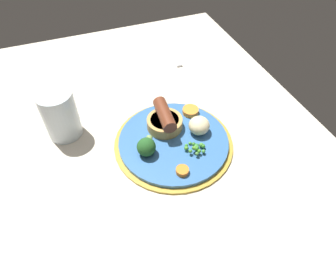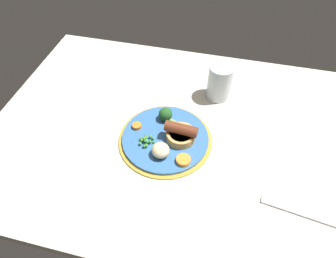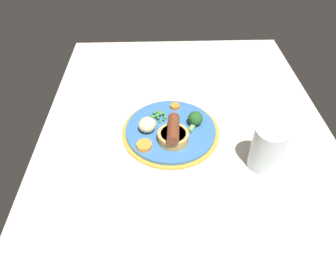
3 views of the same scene
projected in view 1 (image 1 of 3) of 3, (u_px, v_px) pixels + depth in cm
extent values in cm
cube|color=beige|center=(153.00, 146.00, 69.20)|extent=(110.00, 80.00, 3.00)
cylinder|color=#B79333|center=(173.00, 143.00, 67.60)|extent=(26.69, 26.69, 0.50)
cylinder|color=#386BA8|center=(173.00, 142.00, 67.27)|extent=(24.56, 24.56, 1.40)
cylinder|color=tan|center=(165.00, 123.00, 68.57)|extent=(8.14, 8.14, 2.53)
cylinder|color=#33190C|center=(165.00, 120.00, 67.77)|extent=(6.51, 6.51, 0.30)
cylinder|color=brown|center=(165.00, 114.00, 66.57)|extent=(9.25, 3.70, 3.03)
sphere|color=#3D8E3E|center=(196.00, 147.00, 63.86)|extent=(0.78, 0.78, 0.78)
sphere|color=#3B8E30|center=(186.00, 146.00, 64.77)|extent=(0.75, 0.75, 0.75)
sphere|color=#37822B|center=(194.00, 144.00, 64.70)|extent=(0.84, 0.84, 0.84)
sphere|color=#4E8B3D|center=(197.00, 154.00, 62.72)|extent=(0.78, 0.78, 0.78)
sphere|color=#40882C|center=(190.00, 151.00, 63.11)|extent=(0.82, 0.82, 0.82)
sphere|color=#4E8C26|center=(195.00, 148.00, 63.14)|extent=(0.97, 0.97, 0.97)
sphere|color=#388E29|center=(196.00, 149.00, 63.14)|extent=(1.00, 1.00, 1.00)
sphere|color=#388F2D|center=(203.00, 146.00, 64.54)|extent=(0.94, 0.94, 0.94)
sphere|color=#36863A|center=(197.00, 145.00, 64.19)|extent=(0.91, 0.91, 0.91)
sphere|color=#44823B|center=(187.00, 148.00, 64.02)|extent=(0.79, 0.79, 0.79)
sphere|color=#4C9830|center=(186.00, 148.00, 64.00)|extent=(0.90, 0.90, 0.90)
sphere|color=#45943F|center=(204.00, 151.00, 63.44)|extent=(0.81, 0.81, 0.81)
sphere|color=#3B873E|center=(198.00, 147.00, 63.76)|extent=(0.74, 0.74, 0.74)
sphere|color=#469339|center=(194.00, 148.00, 63.28)|extent=(0.90, 0.90, 0.90)
sphere|color=#459133|center=(201.00, 145.00, 64.65)|extent=(1.00, 1.00, 1.00)
sphere|color=#479A27|center=(199.00, 151.00, 63.09)|extent=(0.83, 0.83, 0.83)
sphere|color=#428E33|center=(190.00, 143.00, 65.52)|extent=(0.72, 0.72, 0.72)
sphere|color=#235623|center=(146.00, 147.00, 62.59)|extent=(4.05, 4.05, 4.05)
cylinder|color=#7A9E56|center=(149.00, 142.00, 65.35)|extent=(3.15, 2.55, 1.42)
ellipsoid|color=beige|center=(199.00, 125.00, 67.11)|extent=(6.66, 6.60, 3.87)
cylinder|color=orange|center=(182.00, 171.00, 60.19)|extent=(3.47, 3.47, 1.07)
cylinder|color=orange|center=(190.00, 111.00, 72.39)|extent=(4.41, 4.41, 1.23)
cube|color=silver|center=(173.00, 50.00, 94.60)|extent=(18.05, 4.11, 0.60)
cylinder|color=silver|center=(60.00, 115.00, 65.97)|extent=(7.67, 7.67, 11.63)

